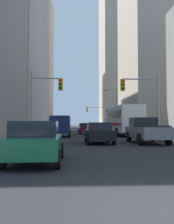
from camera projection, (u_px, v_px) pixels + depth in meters
sidewalk_left at (51, 130)px, 53.51m from camera, size 3.04×160.00×0.15m
sidewalk_right at (113, 130)px, 54.25m from camera, size 3.04×160.00×0.15m
city_bus at (122, 120)px, 31.73m from camera, size 2.80×11.56×3.40m
pickup_truck_grey at (146, 130)px, 19.12m from camera, size 2.20×5.43×1.90m
cargo_van_navy at (61, 125)px, 28.50m from camera, size 2.16×5.25×2.26m
sedan_green at (36, 142)px, 9.47m from camera, size 1.95×4.22×1.52m
sedan_black at (99, 133)px, 18.74m from camera, size 1.95×4.24×1.52m
sedan_maroon at (86, 128)px, 36.21m from camera, size 1.95×4.26×1.52m
sedan_silver at (84, 127)px, 45.52m from camera, size 1.95×4.23×1.52m
traffic_signal_near_left at (45, 94)px, 22.47m from camera, size 2.80×0.44×6.00m
traffic_signal_near_right at (142, 94)px, 22.96m from camera, size 3.47×0.44×6.00m
traffic_signal_far_right at (96, 113)px, 62.43m from camera, size 4.39×0.44×6.00m
street_lamp_right at (115, 106)px, 45.11m from camera, size 2.30×0.32×7.50m
building_left_far_tower at (19, 61)px, 89.74m from camera, size 22.74×19.74×46.49m
building_right_mid_block at (165, 51)px, 52.31m from camera, size 16.07×18.65×32.12m
building_right_far_highrise at (134, 43)px, 96.36m from camera, size 24.63×20.19×63.13m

